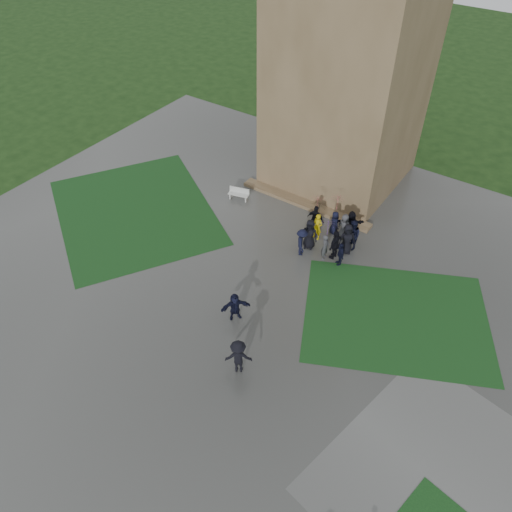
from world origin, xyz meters
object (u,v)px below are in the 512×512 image
Objects in this scene: pedestrian_mid at (235,306)px; bench at (239,194)px; tower at (354,40)px; pedestrian_near at (238,357)px.

bench is at bearing 74.44° from pedestrian_mid.
tower is 11.28m from bench.
pedestrian_near is (7.73, -10.73, 0.54)m from bench.
pedestrian_near is at bearing -101.40° from pedestrian_mid.
bench is at bearing -122.05° from tower.
tower reaches higher than pedestrian_mid.
bench is 0.89× the size of pedestrian_mid.
bench is 13.24m from pedestrian_near.
pedestrian_mid is 3.11m from pedestrian_near.
bench is (-3.88, -6.20, -8.58)m from tower.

